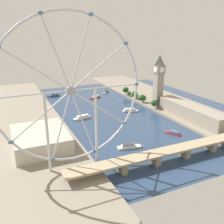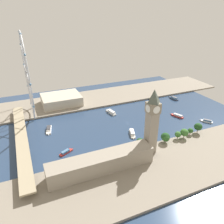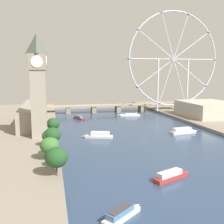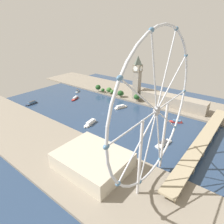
# 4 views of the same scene
# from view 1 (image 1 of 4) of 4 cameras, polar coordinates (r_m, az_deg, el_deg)

# --- Properties ---
(ground_plane) EXTENTS (399.88, 399.88, 0.00)m
(ground_plane) POSITION_cam_1_polar(r_m,az_deg,el_deg) (382.71, -1.35, -0.18)
(ground_plane) COLOR navy
(riverbank_left) EXTENTS (90.00, 520.00, 3.00)m
(riverbank_left) POSITION_cam_1_polar(r_m,az_deg,el_deg) (438.26, 12.59, 2.01)
(riverbank_left) COLOR gray
(riverbank_left) RESTS_ON ground_plane
(riverbank_right) EXTENTS (90.00, 520.00, 3.00)m
(riverbank_right) POSITION_cam_1_polar(r_m,az_deg,el_deg) (355.74, -18.63, -2.42)
(riverbank_right) COLOR gray
(riverbank_right) RESTS_ON ground_plane
(clock_tower) EXTENTS (14.68, 14.68, 81.95)m
(clock_tower) POSITION_cam_1_polar(r_m,az_deg,el_deg) (400.36, 10.54, 7.13)
(clock_tower) COLOR gray
(clock_tower) RESTS_ON riverbank_left
(parliament_block) EXTENTS (22.00, 119.38, 19.08)m
(parliament_block) POSITION_cam_1_polar(r_m,az_deg,el_deg) (362.87, 17.44, -0.03)
(parliament_block) COLOR gray
(parliament_block) RESTS_ON riverbank_left
(tree_row_embankment) EXTENTS (14.81, 106.92, 14.59)m
(tree_row_embankment) POSITION_cam_1_polar(r_m,az_deg,el_deg) (439.51, 5.92, 3.73)
(tree_row_embankment) COLOR #513823
(tree_row_embankment) RESTS_ON riverbank_left
(ferris_wheel) EXTENTS (130.54, 3.20, 134.34)m
(ferris_wheel) POSITION_cam_1_polar(r_m,az_deg,el_deg) (211.61, -9.38, 4.59)
(ferris_wheel) COLOR silver
(ferris_wheel) RESTS_ON riverbank_right
(riverside_hall) EXTENTS (55.15, 69.28, 16.97)m
(riverside_hall) POSITION_cam_1_polar(r_m,az_deg,el_deg) (277.01, -16.01, -5.92)
(riverside_hall) COLOR #BCB29E
(riverside_hall) RESTS_ON riverbank_right
(river_bridge) EXTENTS (211.88, 15.11, 11.06)m
(river_bridge) POSITION_cam_1_polar(r_m,az_deg,el_deg) (253.41, 13.06, -8.84)
(river_bridge) COLOR tan
(river_bridge) RESTS_ON ground_plane
(tour_boat_0) EXTENTS (29.87, 11.68, 4.96)m
(tour_boat_0) POSITION_cam_1_polar(r_m,az_deg,el_deg) (272.76, 3.95, -7.80)
(tour_boat_0) COLOR white
(tour_boat_0) RESTS_ON ground_plane
(tour_boat_1) EXTENTS (25.13, 8.29, 5.10)m
(tour_boat_1) POSITION_cam_1_polar(r_m,az_deg,el_deg) (487.93, -13.07, 3.73)
(tour_boat_1) COLOR #2D384C
(tour_boat_1) RESTS_ON ground_plane
(tour_boat_2) EXTENTS (28.95, 10.23, 5.45)m
(tour_boat_2) POSITION_cam_1_polar(r_m,az_deg,el_deg) (358.82, -6.82, -1.22)
(tour_boat_2) COLOR white
(tour_boat_2) RESTS_ON ground_plane
(tour_boat_3) EXTENTS (18.76, 15.61, 4.47)m
(tour_boat_3) POSITION_cam_1_polar(r_m,az_deg,el_deg) (504.51, -1.40, 4.66)
(tour_boat_3) COLOR white
(tour_boat_3) RESTS_ON ground_plane
(tour_boat_4) EXTENTS (12.78, 20.58, 4.31)m
(tour_boat_4) POSITION_cam_1_polar(r_m,az_deg,el_deg) (315.06, 13.77, -4.62)
(tour_boat_4) COLOR #B22D28
(tour_boat_4) RESTS_ON ground_plane
(tour_boat_5) EXTENTS (27.14, 13.66, 5.34)m
(tour_boat_5) POSITION_cam_1_polar(r_m,az_deg,el_deg) (387.86, 4.13, 0.38)
(tour_boat_5) COLOR beige
(tour_boat_5) RESTS_ON ground_plane
(tour_boat_6) EXTENTS (24.22, 12.95, 4.71)m
(tour_boat_6) POSITION_cam_1_polar(r_m,az_deg,el_deg) (464.16, -3.81, 3.41)
(tour_boat_6) COLOR #B22D28
(tour_boat_6) RESTS_ON ground_plane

